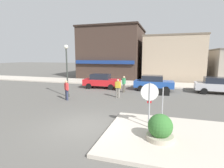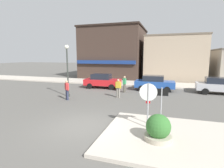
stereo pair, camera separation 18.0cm
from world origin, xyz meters
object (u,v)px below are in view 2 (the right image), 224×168
Objects in this scene: pedestrian_crossing_far at (124,84)px; pedestrian_kerb_side at (118,88)px; pedestrian_crossing_near at (67,89)px; planter at (158,130)px; one_way_sign at (161,104)px; parked_car_nearest at (102,81)px; lamp_post at (67,63)px; parked_car_third at (219,85)px; stop_sign at (148,100)px; parked_car_second at (154,83)px.

pedestrian_kerb_side is (0.01, -2.34, 0.00)m from pedestrian_crossing_far.
planter is at bearing -34.92° from pedestrian_crossing_near.
one_way_sign is 7.06m from pedestrian_kerb_side.
pedestrian_crossing_far reaches higher than parked_car_nearest.
lamp_post reaches higher than parked_car_third.
one_way_sign is 1.30× the size of pedestrian_kerb_side.
pedestrian_crossing_far is at bearing -28.66° from parked_car_nearest.
one_way_sign is at bearing -65.66° from pedestrian_crossing_far.
pedestrian_crossing_near is (-0.80, -5.99, 0.06)m from parked_car_nearest.
pedestrian_crossing_far is 2.34m from pedestrian_kerb_side.
one_way_sign reaches higher than pedestrian_kerb_side.
pedestrian_crossing_near is at bearing 145.08° from planter.
stop_sign is 0.51× the size of lamp_post.
pedestrian_crossing_far reaches higher than planter.
pedestrian_kerb_side is (4.26, 1.00, -2.09)m from lamp_post.
parked_car_third is at bearing 26.61° from pedestrian_kerb_side.
parked_car_nearest is (-6.70, 9.91, -0.52)m from one_way_sign.
stop_sign is 1.10× the size of one_way_sign.
stop_sign is at bearing -58.70° from parked_car_nearest.
pedestrian_kerb_side is (3.75, 2.04, 0.00)m from pedestrian_crossing_near.
pedestrian_crossing_near is (-7.45, 5.20, 0.31)m from planter.
parked_car_nearest is at bearing 124.04° from one_way_sign.
one_way_sign is 9.56m from lamp_post.
lamp_post is (-8.01, 4.97, 1.63)m from one_way_sign.
pedestrian_crossing_near is at bearing -130.45° from pedestrian_crossing_far.
pedestrian_crossing_far is (-3.16, 8.43, -0.65)m from stop_sign.
parked_car_third is at bearing 22.42° from lamp_post.
pedestrian_crossing_near is at bearing -151.43° from pedestrian_kerb_side.
parked_car_third is 2.54× the size of pedestrian_kerb_side.
parked_car_second is 5.93m from parked_car_third.
planter is 12.58m from parked_car_third.
parked_car_second is (-1.00, 11.48, 0.25)m from planter.
parked_car_nearest and parked_car_second have the same top height.
pedestrian_crossing_near is (0.52, -1.04, -2.09)m from lamp_post.
lamp_post is 14.13m from parked_car_third.
parked_car_second is at bearing 95.80° from one_way_sign.
stop_sign is at bearing -69.43° from pedestrian_crossing_far.
pedestrian_crossing_near is (-6.46, -6.28, 0.06)m from parked_car_second.
pedestrian_kerb_side is at bearing 13.15° from lamp_post.
lamp_post is 2.39m from pedestrian_crossing_near.
planter is (-0.04, -1.28, -0.77)m from one_way_sign.
stop_sign is 9.11m from lamp_post.
stop_sign is at bearing 115.61° from planter.
pedestrian_crossing_near and pedestrian_kerb_side have the same top height.
stop_sign is 0.56× the size of parked_car_third.
planter is (0.55, -1.15, -0.96)m from stop_sign.
stop_sign reaches higher than parked_car_third.
planter is 0.76× the size of pedestrian_crossing_far.
pedestrian_crossing_near is (-6.90, 4.05, -0.65)m from stop_sign.
one_way_sign reaches higher than pedestrian_crossing_near.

